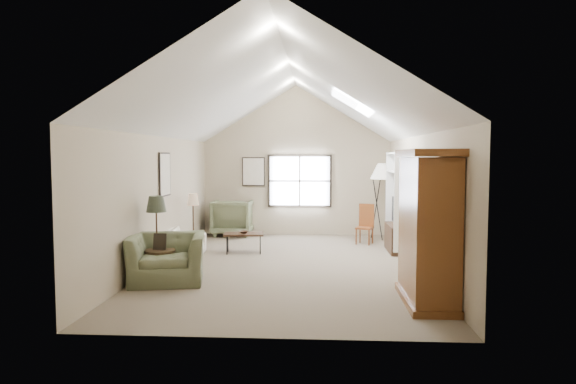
# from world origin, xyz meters

# --- Properties ---
(room_shell) EXTENTS (5.01, 8.01, 4.00)m
(room_shell) POSITION_xyz_m (0.00, 0.00, 3.21)
(room_shell) COLOR #746453
(room_shell) RESTS_ON ground
(window) EXTENTS (1.72, 0.08, 1.42)m
(window) POSITION_xyz_m (0.10, 3.96, 1.45)
(window) COLOR black
(window) RESTS_ON room_shell
(skylight) EXTENTS (0.80, 1.20, 0.52)m
(skylight) POSITION_xyz_m (1.30, 0.90, 3.22)
(skylight) COLOR white
(skylight) RESTS_ON room_shell
(wall_art) EXTENTS (1.97, 3.71, 0.88)m
(wall_art) POSITION_xyz_m (-1.88, 1.94, 1.73)
(wall_art) COLOR black
(wall_art) RESTS_ON room_shell
(armoire) EXTENTS (0.60, 1.50, 2.20)m
(armoire) POSITION_xyz_m (2.18, -2.40, 1.10)
(armoire) COLOR brown
(armoire) RESTS_ON ground
(tv_alcove) EXTENTS (0.32, 1.30, 2.10)m
(tv_alcove) POSITION_xyz_m (2.34, 1.60, 1.15)
(tv_alcove) COLOR white
(tv_alcove) RESTS_ON ground
(media_console) EXTENTS (0.34, 1.18, 0.60)m
(media_console) POSITION_xyz_m (2.32, 1.60, 0.30)
(media_console) COLOR #382316
(media_console) RESTS_ON ground
(tv_panel) EXTENTS (0.05, 0.90, 0.55)m
(tv_panel) POSITION_xyz_m (2.32, 1.60, 0.92)
(tv_panel) COLOR black
(tv_panel) RESTS_ON media_console
(sofa) EXTENTS (1.01, 2.15, 0.61)m
(sofa) POSITION_xyz_m (-2.18, 0.29, 0.30)
(sofa) COLOR #EDE4CD
(sofa) RESTS_ON ground
(armchair_near) EXTENTS (1.42, 1.29, 0.80)m
(armchair_near) POSITION_xyz_m (-1.93, -1.42, 0.40)
(armchair_near) COLOR #545A3F
(armchair_near) RESTS_ON ground
(armchair_far) EXTENTS (1.05, 1.08, 0.96)m
(armchair_far) POSITION_xyz_m (-1.67, 3.70, 0.48)
(armchair_far) COLOR #636A4A
(armchair_far) RESTS_ON ground
(coffee_table) EXTENTS (0.90, 0.57, 0.44)m
(coffee_table) POSITION_xyz_m (-1.02, 1.21, 0.22)
(coffee_table) COLOR #382117
(coffee_table) RESTS_ON ground
(bowl) EXTENTS (0.23, 0.23, 0.05)m
(bowl) POSITION_xyz_m (-1.02, 1.21, 0.46)
(bowl) COLOR #392617
(bowl) RESTS_ON coffee_table
(side_table) EXTENTS (0.57, 0.57, 0.52)m
(side_table) POSITION_xyz_m (-2.08, -1.31, 0.26)
(side_table) COLOR #322314
(side_table) RESTS_ON ground
(side_chair) EXTENTS (0.48, 0.48, 0.96)m
(side_chair) POSITION_xyz_m (1.72, 2.53, 0.48)
(side_chair) COLOR brown
(side_chair) RESTS_ON ground
(tripod_lamp) EXTENTS (0.70, 0.70, 1.96)m
(tripod_lamp) POSITION_xyz_m (2.20, 3.29, 0.98)
(tripod_lamp) COLOR silver
(tripod_lamp) RESTS_ON ground
(dark_lamp) EXTENTS (0.38, 0.38, 1.45)m
(dark_lamp) POSITION_xyz_m (-2.20, -1.11, 0.73)
(dark_lamp) COLOR #252A1D
(dark_lamp) RESTS_ON ground
(tan_lamp) EXTENTS (0.29, 0.29, 1.31)m
(tan_lamp) POSITION_xyz_m (-2.20, 1.49, 0.65)
(tan_lamp) COLOR tan
(tan_lamp) RESTS_ON ground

